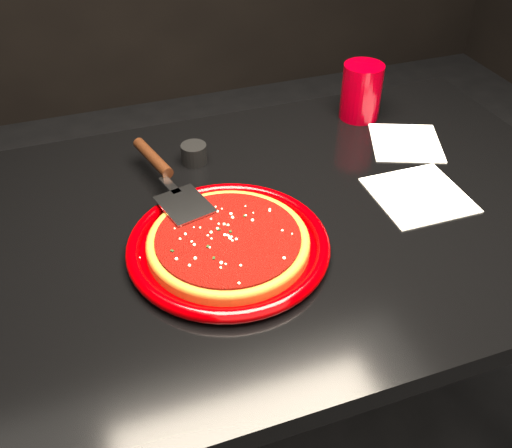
{
  "coord_description": "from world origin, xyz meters",
  "views": [
    {
      "loc": [
        -0.33,
        -0.76,
        1.4
      ],
      "look_at": [
        -0.08,
        -0.04,
        0.77
      ],
      "focal_mm": 40.0,
      "sensor_mm": 36.0,
      "label": 1
    }
  ],
  "objects_px": {
    "plate": "(228,245)",
    "cup": "(361,92)",
    "table": "(282,342)",
    "ramekin": "(194,154)",
    "pizza_server": "(168,177)"
  },
  "relations": [
    {
      "from": "plate",
      "to": "cup",
      "type": "bearing_deg",
      "value": 39.34
    },
    {
      "from": "table",
      "to": "ramekin",
      "type": "relative_size",
      "value": 22.77
    },
    {
      "from": "pizza_server",
      "to": "ramekin",
      "type": "relative_size",
      "value": 6.29
    },
    {
      "from": "pizza_server",
      "to": "cup",
      "type": "xyz_separation_m",
      "value": [
        0.49,
        0.16,
        0.02
      ]
    },
    {
      "from": "plate",
      "to": "table",
      "type": "bearing_deg",
      "value": 26.54
    },
    {
      "from": "table",
      "to": "pizza_server",
      "type": "height_order",
      "value": "pizza_server"
    },
    {
      "from": "table",
      "to": "pizza_server",
      "type": "xyz_separation_m",
      "value": [
        -0.19,
        0.12,
        0.42
      ]
    },
    {
      "from": "table",
      "to": "plate",
      "type": "bearing_deg",
      "value": -153.46
    },
    {
      "from": "cup",
      "to": "plate",
      "type": "bearing_deg",
      "value": -140.66
    },
    {
      "from": "table",
      "to": "plate",
      "type": "height_order",
      "value": "plate"
    },
    {
      "from": "table",
      "to": "cup",
      "type": "relative_size",
      "value": 9.45
    },
    {
      "from": "cup",
      "to": "table",
      "type": "bearing_deg",
      "value": -135.91
    },
    {
      "from": "plate",
      "to": "cup",
      "type": "relative_size",
      "value": 2.71
    },
    {
      "from": "plate",
      "to": "pizza_server",
      "type": "bearing_deg",
      "value": 107.1
    },
    {
      "from": "plate",
      "to": "pizza_server",
      "type": "distance_m",
      "value": 0.2
    }
  ]
}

